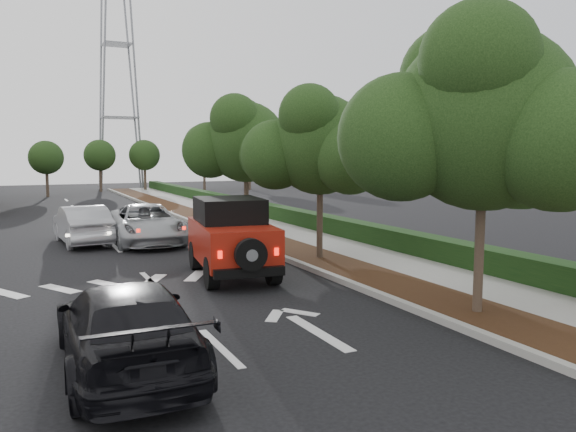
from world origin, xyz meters
TOP-DOWN VIEW (x-y plane):
  - ground at (0.00, 0.00)m, footprint 120.00×120.00m
  - curb at (4.60, 12.00)m, footprint 0.20×70.00m
  - planting_strip at (5.60, 12.00)m, footprint 1.80×70.00m
  - sidewalk at (7.50, 12.00)m, footprint 2.00×70.00m
  - hedge at (8.90, 12.00)m, footprint 0.80×70.00m
  - transmission_tower at (6.00, 48.00)m, footprint 7.00×4.00m
  - street_tree_near at (5.60, -0.50)m, footprint 3.80×3.80m
  - street_tree_mid at (5.60, 6.50)m, footprint 3.20×3.20m
  - street_tree_far at (5.60, 13.00)m, footprint 3.40×3.40m
  - red_jeep at (2.25, 5.70)m, footprint 2.41×4.47m
  - silver_suv_ahead at (1.28, 12.68)m, footprint 2.75×5.53m
  - black_suv_oncoming at (-1.68, -0.30)m, footprint 2.12×4.95m
  - silver_sedan_oncoming at (-1.00, 13.60)m, footprint 1.92×4.61m

SIDE VIEW (x-z plane):
  - ground at x=0.00m, z-range 0.00..0.00m
  - transmission_tower at x=6.00m, z-range -14.00..14.00m
  - street_tree_near at x=5.60m, z-range -2.96..2.96m
  - street_tree_mid at x=5.60m, z-range -2.66..2.66m
  - street_tree_far at x=5.60m, z-range -2.81..2.81m
  - planting_strip at x=5.60m, z-range 0.00..0.12m
  - sidewalk at x=7.50m, z-range 0.00..0.12m
  - curb at x=4.60m, z-range 0.00..0.15m
  - hedge at x=8.90m, z-range 0.00..0.80m
  - black_suv_oncoming at x=-1.68m, z-range 0.00..1.42m
  - silver_sedan_oncoming at x=-1.00m, z-range 0.00..1.48m
  - silver_suv_ahead at x=1.28m, z-range 0.00..1.50m
  - red_jeep at x=2.25m, z-range 0.02..2.23m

